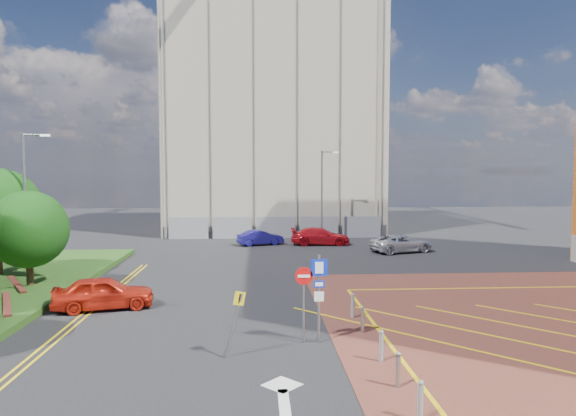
{
  "coord_description": "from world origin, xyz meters",
  "views": [
    {
      "loc": [
        -1.69,
        -17.03,
        6.18
      ],
      "look_at": [
        -0.37,
        5.12,
        4.59
      ],
      "focal_mm": 32.0,
      "sensor_mm": 36.0,
      "label": 1
    }
  ],
  "objects": [
    {
      "name": "lamp_left_far",
      "position": [
        -14.42,
        12.0,
        4.66
      ],
      "size": [
        1.53,
        0.16,
        8.0
      ],
      "color": "#9EA0A8",
      "rests_on": "grass_bed"
    },
    {
      "name": "lamp_back",
      "position": [
        4.08,
        28.0,
        4.36
      ],
      "size": [
        1.53,
        0.16,
        8.0
      ],
      "color": "#9EA0A8",
      "rests_on": "ground"
    },
    {
      "name": "car_blue_back",
      "position": [
        -1.47,
        25.71,
        0.63
      ],
      "size": [
        4.04,
        2.48,
        1.26
      ],
      "primitive_type": "imported",
      "rotation": [
        0.0,
        0.0,
        1.9
      ],
      "color": "navy",
      "rests_on": "ground"
    },
    {
      "name": "car_red_left",
      "position": [
        -8.6,
        6.09,
        0.74
      ],
      "size": [
        4.65,
        2.73,
        1.48
      ],
      "primitive_type": "imported",
      "rotation": [
        0.0,
        0.0,
        1.81
      ],
      "color": "red",
      "rests_on": "ground"
    },
    {
      "name": "warning_sign",
      "position": [
        -2.44,
        -0.33,
        1.43
      ],
      "size": [
        0.77,
        0.42,
        2.25
      ],
      "color": "#9EA0A8",
      "rests_on": "ground"
    },
    {
      "name": "car_silver_back",
      "position": [
        9.29,
        21.3,
        0.68
      ],
      "size": [
        5.33,
        3.66,
        1.35
      ],
      "primitive_type": "imported",
      "rotation": [
        0.0,
        0.0,
        1.89
      ],
      "color": "silver",
      "rests_on": "ground"
    },
    {
      "name": "construction_building",
      "position": [
        0.0,
        40.0,
        11.0
      ],
      "size": [
        21.2,
        19.2,
        22.0
      ],
      "primitive_type": "cube",
      "color": "#ABA18C",
      "rests_on": "ground"
    },
    {
      "name": "bollard_row",
      "position": [
        2.3,
        -1.67,
        0.47
      ],
      "size": [
        0.14,
        11.14,
        0.9
      ],
      "color": "#9EA0A8",
      "rests_on": "forecourt"
    },
    {
      "name": "construction_fence",
      "position": [
        1.0,
        30.0,
        1.0
      ],
      "size": [
        21.6,
        0.06,
        2.0
      ],
      "primitive_type": "cube",
      "color": "gray",
      "rests_on": "ground"
    },
    {
      "name": "car_red_back",
      "position": [
        3.58,
        25.59,
        0.72
      ],
      "size": [
        5.03,
        2.19,
        1.44
      ],
      "primitive_type": "imported",
      "rotation": [
        0.0,
        0.0,
        1.54
      ],
      "color": "red",
      "rests_on": "ground"
    },
    {
      "name": "ground",
      "position": [
        0.0,
        0.0,
        0.0
      ],
      "size": [
        140.0,
        140.0,
        0.0
      ],
      "primitive_type": "plane",
      "color": "black",
      "rests_on": "ground"
    },
    {
      "name": "sign_cluster",
      "position": [
        0.3,
        0.98,
        1.95
      ],
      "size": [
        1.17,
        0.12,
        3.2
      ],
      "color": "#9EA0A8",
      "rests_on": "ground"
    },
    {
      "name": "tree_c",
      "position": [
        -13.5,
        10.0,
        3.19
      ],
      "size": [
        4.0,
        4.0,
        4.9
      ],
      "color": "#3D2B1C",
      "rests_on": "grass_bed"
    }
  ]
}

